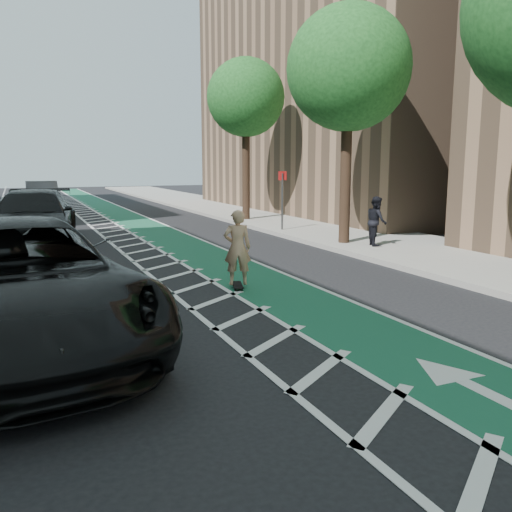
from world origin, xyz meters
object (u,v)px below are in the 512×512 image
suv_near (14,285)px  barrel_a (19,274)px  skateboarder (237,247)px  suv_far (33,218)px

suv_near → barrel_a: bearing=81.3°
barrel_a → skateboarder: bearing=-15.4°
skateboarder → suv_far: bearing=-49.3°
skateboarder → barrel_a: bearing=1.2°
suv_near → barrel_a: (0.07, 3.51, -0.51)m
suv_far → barrel_a: (-0.53, -7.63, -0.47)m
skateboarder → suv_far: size_ratio=0.26×
suv_far → barrel_a: 7.67m
barrel_a → suv_near: bearing=-91.1°
skateboarder → barrel_a: 4.69m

